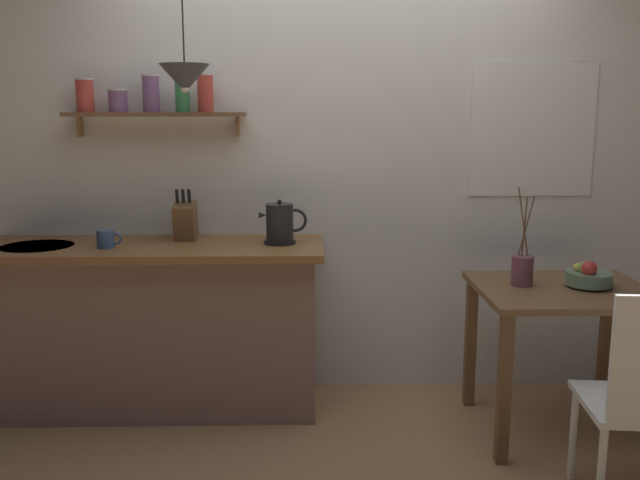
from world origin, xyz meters
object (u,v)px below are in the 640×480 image
Objects in this scene: electric_kettle at (280,224)px; knife_block at (185,220)px; coffee_mug_by_sink at (106,239)px; dining_table at (563,313)px; twig_vase at (522,269)px; pendant_lamp at (185,78)px; fruit_bowl at (588,276)px.

knife_block is (-0.52, 0.11, 0.00)m from electric_kettle.
electric_kettle is 1.97× the size of coffee_mug_by_sink.
twig_vase is (-0.20, 0.05, 0.21)m from dining_table.
pendant_lamp is at bearing 173.05° from dining_table.
dining_table is 2.03m from knife_block.
twig_vase is 0.95× the size of pendant_lamp.
electric_kettle is at bearing 13.59° from pendant_lamp.
twig_vase is at bearing -12.89° from knife_block.
knife_block is (-1.74, 0.40, 0.19)m from twig_vase.
pendant_lamp is (0.44, -0.01, 0.81)m from coffee_mug_by_sink.
fruit_bowl is 0.79× the size of knife_block.
dining_table is at bearing -13.51° from electric_kettle.
pendant_lamp is at bearing -1.85° from coffee_mug_by_sink.
dining_table is 0.30m from twig_vase.
pendant_lamp is (-1.68, 0.17, 0.94)m from twig_vase.
dining_table is 2.35m from coffee_mug_by_sink.
electric_kettle reaches higher than coffee_mug_by_sink.
coffee_mug_by_sink reaches higher than fruit_bowl.
fruit_bowl is 0.32m from twig_vase.
knife_block is 2.20× the size of coffee_mug_by_sink.
twig_vase reaches higher than fruit_bowl.
fruit_bowl is 2.23m from pendant_lamp.
electric_kettle reaches higher than dining_table.
coffee_mug_by_sink reaches higher than dining_table.
electric_kettle is (-1.22, 0.29, 0.19)m from twig_vase.
fruit_bowl is 2.12m from knife_block.
twig_vase is at bearing 164.50° from dining_table.
knife_block reaches higher than electric_kettle.
coffee_mug_by_sink is at bearing 178.15° from pendant_lamp.
coffee_mug_by_sink is (-0.90, -0.10, -0.06)m from electric_kettle.
fruit_bowl is 1.73× the size of coffee_mug_by_sink.
fruit_bowl is at bearing -8.97° from twig_vase.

